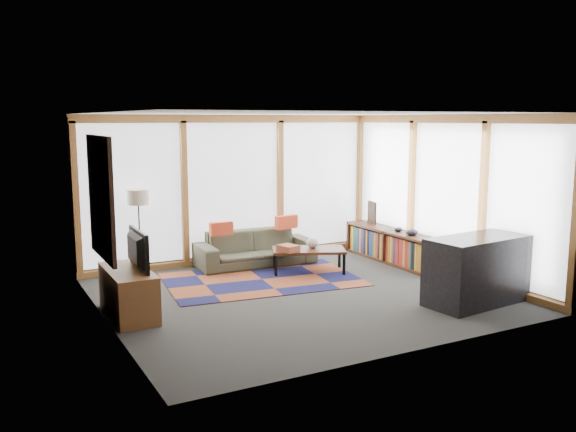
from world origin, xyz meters
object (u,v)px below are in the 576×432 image
bookshelf (392,246)px  bar_counter (477,270)px  sofa (255,248)px  television (132,250)px  tv_console (128,293)px  floor_lamp (139,232)px  coffee_table (309,260)px

bookshelf → bar_counter: bar_counter is taller
sofa → television: bearing=-142.9°
tv_console → bar_counter: bearing=-21.2°
sofa → floor_lamp: floor_lamp is taller
coffee_table → tv_console: (-3.19, -0.89, 0.11)m
tv_console → sofa: bearing=33.8°
sofa → bookshelf: (2.25, -0.93, -0.01)m
coffee_table → tv_console: tv_console is taller
coffee_table → bar_counter: (1.18, -2.58, 0.27)m
coffee_table → sofa: bearing=123.2°
coffee_table → bookshelf: bookshelf is taller
coffee_table → tv_console: bearing=-164.5°
sofa → coffee_table: (0.57, -0.87, -0.10)m
floor_lamp → bar_counter: size_ratio=0.96×
sofa → floor_lamp: 2.00m
tv_console → bar_counter: 4.70m
floor_lamp → bookshelf: bearing=-16.2°
television → bar_counter: television is taller
bookshelf → bar_counter: (-0.50, -2.53, 0.18)m
sofa → bookshelf: 2.44m
sofa → tv_console: size_ratio=1.68×
sofa → tv_console: tv_console is taller
bookshelf → bar_counter: 2.58m
bar_counter → tv_console: bearing=152.9°
bookshelf → bar_counter: bearing=-101.1°
floor_lamp → coffee_table: bearing=-24.9°
coffee_table → bar_counter: bearing=-65.4°
coffee_table → bookshelf: (1.68, -0.06, 0.09)m
floor_lamp → bar_counter: (3.69, -3.75, -0.24)m
floor_lamp → bookshelf: size_ratio=0.61×
tv_console → television: (0.07, -0.00, 0.56)m
coffee_table → floor_lamp: bearing=155.1°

